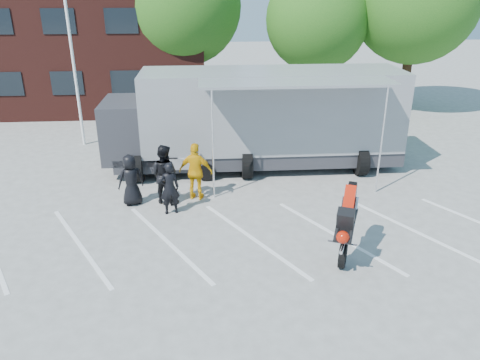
{
  "coord_description": "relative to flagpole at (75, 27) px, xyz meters",
  "views": [
    {
      "loc": [
        -1.06,
        -10.51,
        6.66
      ],
      "look_at": [
        -0.07,
        2.22,
        1.3
      ],
      "focal_mm": 35.0,
      "sensor_mm": 36.0,
      "label": 1
    }
  ],
  "objects": [
    {
      "name": "office_building",
      "position": [
        -3.76,
        8.0,
        -1.55
      ],
      "size": [
        18.0,
        8.0,
        7.0
      ],
      "primitive_type": "cube",
      "color": "#461B16",
      "rests_on": "ground"
    },
    {
      "name": "ground",
      "position": [
        6.24,
        -10.0,
        -5.05
      ],
      "size": [
        100.0,
        100.0,
        0.0
      ],
      "primitive_type": "plane",
      "color": "#A7A7A2",
      "rests_on": "ground"
    },
    {
      "name": "spectator_leather_a",
      "position": [
        2.76,
        -6.43,
        -4.21
      ],
      "size": [
        0.97,
        0.8,
        1.7
      ],
      "primitive_type": "imported",
      "rotation": [
        0.0,
        0.0,
        3.51
      ],
      "color": "black",
      "rests_on": "ground"
    },
    {
      "name": "flagpole",
      "position": [
        0.0,
        0.0,
        0.0
      ],
      "size": [
        1.61,
        0.12,
        8.0
      ],
      "color": "white",
      "rests_on": "ground"
    },
    {
      "name": "tree_left",
      "position": [
        4.24,
        6.0,
        0.51
      ],
      "size": [
        6.12,
        6.12,
        8.64
      ],
      "color": "#382314",
      "rests_on": "ground"
    },
    {
      "name": "tree_mid",
      "position": [
        11.24,
        5.0,
        -0.11
      ],
      "size": [
        5.44,
        5.44,
        7.68
      ],
      "color": "#382314",
      "rests_on": "ground"
    },
    {
      "name": "spectator_hivis",
      "position": [
        4.85,
        -6.18,
        -4.08
      ],
      "size": [
        1.22,
        0.76,
        1.94
      ],
      "primitive_type": "imported",
      "rotation": [
        0.0,
        0.0,
        2.87
      ],
      "color": "#F0AF0C",
      "rests_on": "ground"
    },
    {
      "name": "spectator_leather_c",
      "position": [
        3.82,
        -6.35,
        -4.07
      ],
      "size": [
        1.18,
        1.08,
        1.98
      ],
      "primitive_type": "imported",
      "rotation": [
        0.0,
        0.0,
        2.72
      ],
      "color": "black",
      "rests_on": "ground"
    },
    {
      "name": "stunt_bike_rider",
      "position": [
        8.84,
        -9.95,
        -5.05
      ],
      "size": [
        1.57,
        2.1,
        2.23
      ],
      "primitive_type": null,
      "rotation": [
        0.0,
        0.0,
        -0.4
      ],
      "color": "black",
      "rests_on": "ground"
    },
    {
      "name": "parking_bay_lines",
      "position": [
        6.24,
        -9.0,
        -5.05
      ],
      "size": [
        18.09,
        13.33,
        0.01
      ],
      "primitive_type": "cube",
      "rotation": [
        0.0,
        0.0,
        0.52
      ],
      "color": "white",
      "rests_on": "ground"
    },
    {
      "name": "spectator_leather_b",
      "position": [
        4.04,
        -7.19,
        -4.21
      ],
      "size": [
        0.69,
        0.54,
        1.69
      ],
      "primitive_type": "imported",
      "rotation": [
        0.0,
        0.0,
        3.38
      ],
      "color": "black",
      "rests_on": "ground"
    },
    {
      "name": "tree_right",
      "position": [
        16.24,
        4.5,
        0.82
      ],
      "size": [
        6.46,
        6.46,
        9.12
      ],
      "color": "#382314",
      "rests_on": "ground"
    },
    {
      "name": "transporter_truck",
      "position": [
        7.22,
        -3.37,
        -5.05
      ],
      "size": [
        11.8,
        5.69,
        3.75
      ],
      "primitive_type": null,
      "rotation": [
        0.0,
        0.0,
        0.0
      ],
      "color": "gray",
      "rests_on": "ground"
    },
    {
      "name": "parked_motorcycle",
      "position": [
        4.42,
        -4.64,
        -5.05
      ],
      "size": [
        2.27,
        0.82,
        1.18
      ],
      "primitive_type": null,
      "rotation": [
        0.0,
        0.0,
        1.54
      ],
      "color": "silver",
      "rests_on": "ground"
    }
  ]
}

